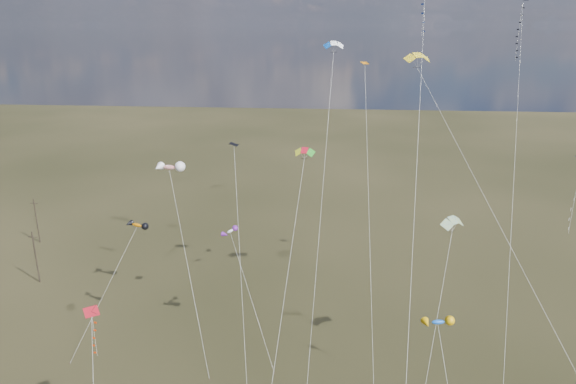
# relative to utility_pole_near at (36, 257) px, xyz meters

# --- Properties ---
(utility_pole_near) EXTENTS (1.40, 0.20, 8.00)m
(utility_pole_near) POSITION_rel_utility_pole_near_xyz_m (0.00, 0.00, 0.00)
(utility_pole_near) COLOR black
(utility_pole_near) RESTS_ON ground
(utility_pole_far) EXTENTS (1.40, 0.20, 8.00)m
(utility_pole_far) POSITION_rel_utility_pole_near_xyz_m (-8.00, 14.00, 0.00)
(utility_pole_far) COLOR black
(utility_pole_far) RESTS_ON ground
(diamond_black_high) EXTENTS (6.44, 27.96, 39.19)m
(diamond_black_high) POSITION_rel_utility_pole_near_xyz_m (63.10, -2.98, 29.43)
(diamond_black_high) COLOR black
(diamond_black_high) RESTS_ON ground
(diamond_navy_tall) EXTENTS (4.09, 30.50, 39.96)m
(diamond_navy_tall) POSITION_rel_utility_pole_near_xyz_m (50.80, -13.60, 30.09)
(diamond_navy_tall) COLOR #08134F
(diamond_navy_tall) RESTS_ON ground
(diamond_black_mid) EXTENTS (3.89, 14.59, 23.73)m
(diamond_black_mid) POSITION_rel_utility_pole_near_xyz_m (32.59, -13.05, 13.32)
(diamond_black_mid) COLOR black
(diamond_black_mid) RESTS_ON ground
(diamond_red_low) EXTENTS (4.09, 10.31, 13.73)m
(diamond_red_low) POSITION_rel_utility_pole_near_xyz_m (23.22, -29.12, 7.00)
(diamond_red_low) COLOR maroon
(diamond_red_low) RESTS_ON ground
(diamond_orange_center) EXTENTS (1.86, 22.07, 32.16)m
(diamond_orange_center) POSITION_rel_utility_pole_near_xyz_m (46.56, -10.44, 16.95)
(diamond_orange_center) COLOR orange
(diamond_orange_center) RESTS_ON ground
(parafoil_yellow) EXTENTS (18.59, 22.23, 33.75)m
(parafoil_yellow) POSITION_rel_utility_pole_near_xyz_m (51.90, -4.82, 28.81)
(parafoil_yellow) COLOR gold
(parafoil_yellow) RESTS_ON ground
(parafoil_blue_white) EXTENTS (3.05, 22.08, 34.80)m
(parafoil_blue_white) POSITION_rel_utility_pole_near_xyz_m (42.48, -2.93, 29.87)
(parafoil_blue_white) COLOR #0C4BB0
(parafoil_blue_white) RESTS_ON ground
(parafoil_striped) EXTENTS (5.70, 13.05, 18.49)m
(parafoil_striped) POSITION_rel_utility_pole_near_xyz_m (54.81, -15.81, 13.66)
(parafoil_striped) COLOR yellow
(parafoil_striped) RESTS_ON ground
(parafoil_tricolor) EXTENTS (3.83, 14.63, 25.35)m
(parafoil_tricolor) POSITION_rel_utility_pole_near_xyz_m (39.99, -17.10, 20.53)
(parafoil_tricolor) COLOR yellow
(parafoil_tricolor) RESTS_ON ground
(novelty_orange_black) EXTENTS (7.75, 8.64, 14.43)m
(novelty_orange_black) POSITION_rel_utility_pole_near_xyz_m (20.10, -10.61, 9.82)
(novelty_orange_black) COLOR #CF7105
(novelty_orange_black) RESTS_ON ground
(novelty_white_purple) EXTENTS (6.68, 8.22, 14.01)m
(novelty_white_purple) POSITION_rel_utility_pole_near_xyz_m (31.24, -10.71, 9.44)
(novelty_white_purple) COLOR white
(novelty_white_purple) RESTS_ON ground
(novelty_redwhite_stripe) EXTENTS (8.93, 14.33, 20.59)m
(novelty_redwhite_stripe) POSITION_rel_utility_pole_near_xyz_m (23.04, -6.19, 15.70)
(novelty_redwhite_stripe) COLOR red
(novelty_redwhite_stripe) RESTS_ON ground
(novelty_blue_yellow) EXTENTS (3.31, 8.29, 13.16)m
(novelty_blue_yellow) POSITION_rel_utility_pole_near_xyz_m (51.85, -26.41, 8.54)
(novelty_blue_yellow) COLOR blue
(novelty_blue_yellow) RESTS_ON ground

